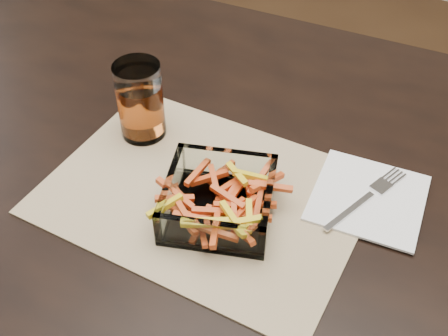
# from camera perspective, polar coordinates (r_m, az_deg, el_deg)

# --- Properties ---
(dining_table) EXTENTS (1.60, 0.90, 0.75)m
(dining_table) POSITION_cam_1_polar(r_m,az_deg,el_deg) (0.92, 5.75, -4.54)
(dining_table) COLOR black
(dining_table) RESTS_ON ground
(placemat) EXTENTS (0.47, 0.35, 0.00)m
(placemat) POSITION_cam_1_polar(r_m,az_deg,el_deg) (0.82, -1.96, -2.59)
(placemat) COLOR tan
(placemat) RESTS_ON dining_table
(glass_bowl) EXTENTS (0.18, 0.18, 0.06)m
(glass_bowl) POSITION_cam_1_polar(r_m,az_deg,el_deg) (0.78, -0.52, -3.37)
(glass_bowl) COLOR white
(glass_bowl) RESTS_ON placemat
(tumbler) EXTENTS (0.07, 0.07, 0.13)m
(tumbler) POSITION_cam_1_polar(r_m,az_deg,el_deg) (0.89, -8.48, 6.55)
(tumbler) COLOR white
(tumbler) RESTS_ON placemat
(napkin) EXTENTS (0.16, 0.16, 0.00)m
(napkin) POSITION_cam_1_polar(r_m,az_deg,el_deg) (0.84, 14.44, -2.94)
(napkin) COLOR white
(napkin) RESTS_ON placemat
(fork) EXTENTS (0.08, 0.16, 0.00)m
(fork) POSITION_cam_1_polar(r_m,az_deg,el_deg) (0.83, 14.39, -2.85)
(fork) COLOR silver
(fork) RESTS_ON napkin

